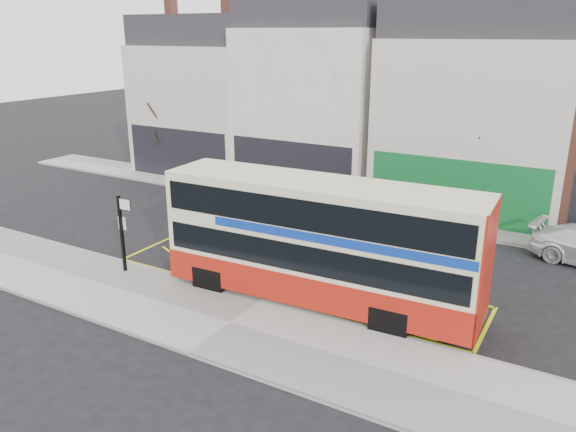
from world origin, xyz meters
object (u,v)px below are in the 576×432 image
Objects in this scene: double_decker_bus at (321,241)px; car_grey at (401,219)px; bus_stop_post at (123,226)px; street_tree_right at (487,146)px; street_tree_left at (162,111)px; car_silver at (249,190)px.

double_decker_bus is 7.98m from car_grey.
street_tree_right is (10.28, 12.95, 1.85)m from bus_stop_post.
car_grey is 5.37m from street_tree_right.
street_tree_right is (2.73, 3.49, 3.04)m from car_grey.
double_decker_bus is 2.38× the size of car_grey.
car_grey is 0.75× the size of street_tree_left.
street_tree_left is 19.71m from street_tree_right.
street_tree_left is (-16.85, 11.13, 1.85)m from double_decker_bus.
street_tree_right is at bearing -54.72° from car_grey.
street_tree_right is (11.53, 2.69, 3.12)m from car_silver.
double_decker_bus is 11.79m from street_tree_right.
bus_stop_post is (-7.43, -1.62, -0.31)m from double_decker_bus.
street_tree_right reaches higher than double_decker_bus.
double_decker_bus reaches higher than car_grey.
double_decker_bus is 12.35m from car_silver.
car_silver is 8.84m from car_grey.
car_grey is 0.81× the size of street_tree_right.
street_tree_left reaches higher than bus_stop_post.
car_silver is at bearing -16.90° from street_tree_left.
car_silver is (-1.25, 10.27, -1.27)m from bus_stop_post.
double_decker_bus reaches higher than bus_stop_post.
car_grey is (8.81, -0.81, 0.08)m from car_silver.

